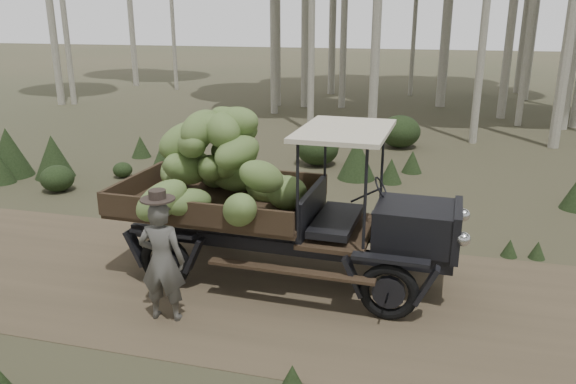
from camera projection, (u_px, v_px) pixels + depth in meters
name	position (u px, v px, depth m)	size (l,w,h in m)	color
ground	(434.00, 310.00, 7.60)	(120.00, 120.00, 0.00)	#473D2B
dirt_track	(434.00, 310.00, 7.60)	(70.00, 4.00, 0.01)	brown
banana_truck	(249.00, 180.00, 8.30)	(5.20, 2.63, 2.64)	black
farmer	(162.00, 260.00, 7.15)	(0.64, 0.48, 1.77)	#4F4D48
undergrowth	(357.00, 259.00, 7.98)	(23.87, 20.84, 1.36)	#233319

